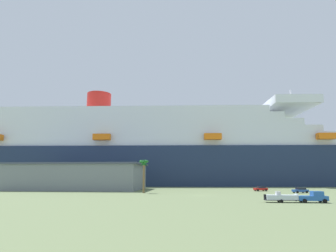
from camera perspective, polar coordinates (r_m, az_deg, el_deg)
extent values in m
plane|color=#66754C|center=(107.07, 5.28, -12.78)|extent=(600.00, 600.00, 0.00)
cube|color=#1E2D4C|center=(148.64, -1.81, -8.35)|extent=(223.64, 38.20, 19.03)
cube|color=white|center=(149.38, -1.79, -4.06)|extent=(196.82, 35.06, 3.31)
cube|color=white|center=(150.09, -3.48, -2.80)|extent=(183.06, 34.20, 3.31)
cube|color=white|center=(151.00, -5.16, -1.56)|extent=(175.95, 33.29, 3.31)
cube|color=white|center=(152.11, -6.81, -0.33)|extent=(167.72, 33.00, 3.31)
cube|color=white|center=(153.41, -8.43, 0.88)|extent=(158.58, 32.64, 3.31)
cube|color=white|center=(154.90, -10.03, 2.07)|extent=(153.69, 32.42, 3.31)
cube|color=white|center=(163.17, 22.50, 3.39)|extent=(22.71, 39.87, 4.00)
cylinder|color=red|center=(159.11, -13.91, 4.49)|extent=(13.10, 13.10, 10.73)
cylinder|color=silver|center=(165.71, 23.85, 4.71)|extent=(0.80, 0.80, 12.00)
cube|color=orange|center=(135.38, -13.35, -2.20)|extent=(8.03, 3.28, 2.80)
cube|color=orange|center=(131.87, 9.10, -2.14)|extent=(8.03, 3.28, 2.80)
cube|color=orange|center=(147.93, 29.56, -1.81)|extent=(8.03, 3.28, 2.80)
cube|color=slate|center=(111.23, -18.00, -9.92)|extent=(49.06, 27.46, 8.99)
cube|color=#3F4759|center=(111.30, -17.87, -7.46)|extent=(51.03, 28.56, 0.60)
cube|color=#2659A5|center=(63.39, 27.29, -12.95)|extent=(5.70, 2.29, 0.90)
cube|color=#2659A5|center=(63.72, 28.08, -12.05)|extent=(2.11, 1.94, 0.90)
cube|color=#26333F|center=(64.00, 28.65, -12.07)|extent=(0.19, 1.68, 0.63)
cylinder|color=black|center=(65.11, 28.60, -13.14)|extent=(0.81, 0.32, 0.80)
cylinder|color=black|center=(63.29, 29.36, -13.20)|extent=(0.81, 0.32, 0.80)
cylinder|color=black|center=(63.69, 25.45, -13.48)|extent=(0.81, 0.32, 0.80)
cylinder|color=black|center=(61.83, 26.13, -13.56)|extent=(0.81, 0.32, 0.80)
cube|color=#595960|center=(61.42, 22.15, -13.80)|extent=(6.66, 1.98, 0.16)
cube|color=#595960|center=(62.69, 25.63, -13.47)|extent=(2.16, 0.23, 0.10)
cylinder|color=black|center=(62.21, 21.62, -13.91)|extent=(0.65, 0.25, 0.64)
cylinder|color=black|center=(60.47, 22.15, -14.02)|extent=(0.65, 0.25, 0.64)
cube|color=silver|center=(61.38, 22.12, -13.31)|extent=(6.07, 2.14, 0.90)
cone|color=silver|center=(62.48, 25.15, -13.03)|extent=(1.28, 1.70, 1.65)
cube|color=silver|center=(61.15, 21.52, -12.61)|extent=(0.85, 1.04, 0.70)
cube|color=black|center=(60.50, 19.16, -13.54)|extent=(0.39, 0.52, 1.10)
cylinder|color=brown|center=(86.78, -4.97, -10.55)|extent=(0.62, 0.62, 8.78)
cone|color=#1E6628|center=(86.87, -4.66, -7.60)|extent=(1.08, 2.57, 2.27)
cone|color=#1E6628|center=(87.14, -4.74, -7.60)|extent=(2.42, 2.06, 2.25)
cone|color=#1E6628|center=(87.24, -4.95, -7.60)|extent=(2.82, 1.23, 1.68)
cone|color=#1E6628|center=(87.16, -5.08, -7.60)|extent=(2.38, 2.30, 2.06)
cone|color=#1E6628|center=(86.92, -5.18, -7.59)|extent=(0.93, 2.75, 1.82)
cone|color=#1E6628|center=(86.55, -5.10, -7.58)|extent=(2.41, 2.04, 2.28)
cone|color=#1E6628|center=(86.45, -4.96, -7.58)|extent=(2.70, 0.78, 1.90)
cone|color=#1E6628|center=(86.56, -4.73, -7.59)|extent=(2.22, 2.51, 1.95)
sphere|color=#1E6628|center=(86.84, -4.92, -7.66)|extent=(1.10, 1.10, 1.10)
cube|color=black|center=(103.81, -20.44, -11.92)|extent=(4.69, 2.30, 0.70)
cube|color=#1E232D|center=(103.88, -20.54, -11.57)|extent=(2.68, 1.95, 0.55)
cylinder|color=black|center=(104.06, -19.46, -12.17)|extent=(0.68, 0.27, 0.66)
cylinder|color=black|center=(102.31, -19.92, -12.19)|extent=(0.68, 0.27, 0.66)
cylinder|color=black|center=(105.35, -20.97, -12.05)|extent=(0.68, 0.27, 0.66)
cylinder|color=black|center=(103.62, -21.45, -12.06)|extent=(0.68, 0.27, 0.66)
cube|color=red|center=(101.37, 18.36, -12.10)|extent=(4.70, 2.66, 0.70)
cube|color=#1E232D|center=(101.44, 18.45, -11.74)|extent=(2.75, 2.11, 0.55)
cylinder|color=black|center=(99.89, 17.87, -12.37)|extent=(0.69, 0.34, 0.66)
cylinder|color=black|center=(101.54, 17.38, -12.35)|extent=(0.69, 0.34, 0.66)
cylinder|color=black|center=(101.26, 19.37, -12.25)|extent=(0.69, 0.34, 0.66)
cylinder|color=black|center=(102.88, 18.86, -12.23)|extent=(0.69, 0.34, 0.66)
cube|color=#264C99|center=(95.32, 25.36, -11.83)|extent=(4.67, 2.50, 0.70)
cube|color=#1E232D|center=(95.40, 25.45, -11.44)|extent=(2.70, 2.06, 0.55)
cylinder|color=black|center=(93.75, 24.91, -12.12)|extent=(0.68, 0.30, 0.66)
cylinder|color=black|center=(95.42, 24.30, -12.11)|extent=(0.68, 0.30, 0.66)
cylinder|color=black|center=(95.28, 26.46, -11.96)|extent=(0.68, 0.30, 0.66)
cylinder|color=black|center=(96.93, 25.83, -11.96)|extent=(0.68, 0.30, 0.66)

